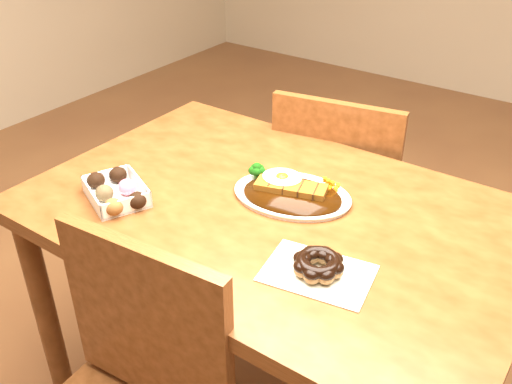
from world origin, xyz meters
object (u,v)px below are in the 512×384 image
Objects in this scene: katsu_curry_plate at (291,192)px; donut_box at (116,191)px; chair_far at (341,197)px; pon_de_ring at (318,265)px; table at (273,240)px.

katsu_curry_plate reaches higher than donut_box.
chair_far reaches higher than pon_de_ring.
chair_far is at bearing 70.30° from donut_box.
katsu_curry_plate is 1.36× the size of pon_de_ring.
table is at bearing 29.74° from donut_box.
chair_far is 0.56m from katsu_curry_plate.
donut_box is at bearing -176.30° from pon_de_ring.
table is 3.64× the size of katsu_curry_plate.
table is 0.57m from chair_far.
pon_de_ring is at bearing -47.10° from katsu_curry_plate.
table is 0.13m from katsu_curry_plate.
pon_de_ring is at bearing 102.21° from chair_far.
katsu_curry_plate is (0.08, -0.47, 0.29)m from chair_far.
chair_far is 0.81m from pon_de_ring.
katsu_curry_plate is at bearing 132.90° from pon_de_ring.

